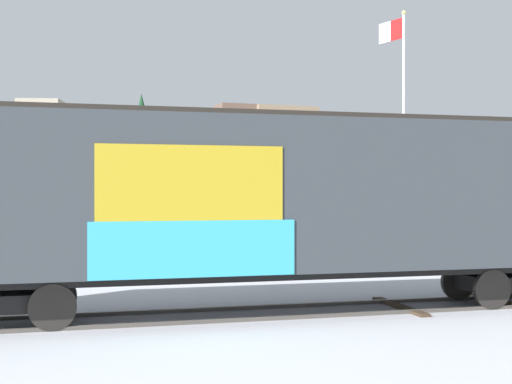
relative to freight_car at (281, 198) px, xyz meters
The scene contains 7 objects.
ground_plane 2.67m from the freight_car, behind, with size 260.00×260.00×0.00m, color #B2B5BC.
track 2.75m from the freight_car, ahead, with size 59.96×5.82×0.08m.
freight_car is the anchor object (origin of this frame).
flagpole 14.38m from the freight_car, 56.99° to the left, with size 0.64×1.44×10.03m.
hillside 68.94m from the freight_car, 90.66° to the left, with size 139.81×42.20×12.96m.
parked_car_white 7.76m from the freight_car, 113.37° to the left, with size 4.13×2.19×1.80m.
parked_car_silver 7.75m from the freight_car, 69.32° to the left, with size 4.56×1.92×1.82m.
Camera 1 is at (-2.54, -14.84, 2.70)m, focal length 48.24 mm.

